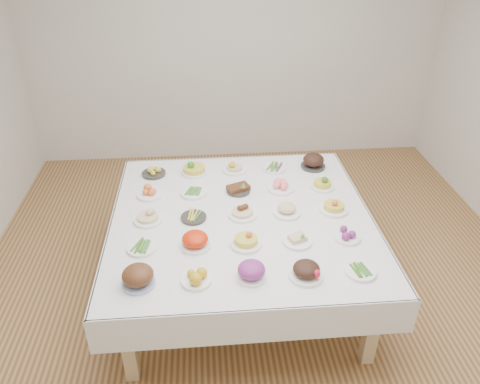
{
  "coord_description": "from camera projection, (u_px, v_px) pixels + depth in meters",
  "views": [
    {
      "loc": [
        -0.42,
        -3.14,
        2.83
      ],
      "look_at": [
        -0.15,
        0.06,
        0.88
      ],
      "focal_mm": 35.0,
      "sensor_mm": 36.0,
      "label": 1
    }
  ],
  "objects": [
    {
      "name": "room_envelope",
      "position": [
        262.0,
        78.0,
        3.22
      ],
      "size": [
        5.02,
        5.02,
        2.81
      ],
      "color": "#A87D46",
      "rests_on": "ground"
    },
    {
      "name": "display_table",
      "position": [
        242.0,
        223.0,
        3.73
      ],
      "size": [
        2.06,
        2.06,
        0.75
      ],
      "color": "white",
      "rests_on": "ground"
    },
    {
      "name": "dish_0",
      "position": [
        138.0,
        277.0,
        2.99
      ],
      "size": [
        0.22,
        0.22,
        0.14
      ],
      "color": "#4C66B2",
      "rests_on": "display_table"
    },
    {
      "name": "dish_1",
      "position": [
        196.0,
        277.0,
        3.02
      ],
      "size": [
        0.2,
        0.2,
        0.1
      ],
      "color": "white",
      "rests_on": "display_table"
    },
    {
      "name": "dish_2",
      "position": [
        251.0,
        271.0,
        3.04
      ],
      "size": [
        0.2,
        0.2,
        0.13
      ],
      "color": "white",
      "rests_on": "display_table"
    },
    {
      "name": "dish_3",
      "position": [
        306.0,
        268.0,
        3.05
      ],
      "size": [
        0.22,
        0.22,
        0.14
      ],
      "color": "white",
      "rests_on": "display_table"
    },
    {
      "name": "dish_4",
      "position": [
        361.0,
        271.0,
        3.11
      ],
      "size": [
        0.21,
        0.21,
        0.05
      ],
      "color": "white",
      "rests_on": "display_table"
    },
    {
      "name": "dish_5",
      "position": [
        142.0,
        247.0,
        3.32
      ],
      "size": [
        0.21,
        0.21,
        0.05
      ],
      "color": "white",
      "rests_on": "display_table"
    },
    {
      "name": "dish_6",
      "position": [
        195.0,
        240.0,
        3.33
      ],
      "size": [
        0.21,
        0.21,
        0.13
      ],
      "color": "white",
      "rests_on": "display_table"
    },
    {
      "name": "dish_7",
      "position": [
        246.0,
        238.0,
        3.34
      ],
      "size": [
        0.22,
        0.22,
        0.13
      ],
      "color": "white",
      "rests_on": "display_table"
    },
    {
      "name": "dish_8",
      "position": [
        297.0,
        239.0,
        3.38
      ],
      "size": [
        0.21,
        0.21,
        0.09
      ],
      "color": "white",
      "rests_on": "display_table"
    },
    {
      "name": "dish_9",
      "position": [
        347.0,
        234.0,
        3.42
      ],
      "size": [
        0.2,
        0.2,
        0.1
      ],
      "color": "white",
      "rests_on": "display_table"
    },
    {
      "name": "dish_10",
      "position": [
        147.0,
        214.0,
        3.6
      ],
      "size": [
        0.22,
        0.22,
        0.13
      ],
      "color": "white",
      "rests_on": "display_table"
    },
    {
      "name": "dish_11",
      "position": [
        194.0,
        217.0,
        3.65
      ],
      "size": [
        0.2,
        0.2,
        0.05
      ],
      "color": "#302D2A",
      "rests_on": "display_table"
    },
    {
      "name": "dish_12",
      "position": [
        242.0,
        210.0,
        3.67
      ],
      "size": [
        0.23,
        0.23,
        0.13
      ],
      "color": "white",
      "rests_on": "display_table"
    },
    {
      "name": "dish_13",
      "position": [
        287.0,
        208.0,
        3.69
      ],
      "size": [
        0.22,
        0.22,
        0.12
      ],
      "color": "white",
      "rests_on": "display_table"
    },
    {
      "name": "dish_14",
      "position": [
        334.0,
        203.0,
        3.72
      ],
      "size": [
        0.23,
        0.23,
        0.15
      ],
      "color": "white",
      "rests_on": "display_table"
    },
    {
      "name": "dish_15",
      "position": [
        150.0,
        192.0,
        3.93
      ],
      "size": [
        0.22,
        0.22,
        0.1
      ],
      "color": "white",
      "rests_on": "display_table"
    },
    {
      "name": "dish_16",
      "position": [
        194.0,
        192.0,
        3.97
      ],
      "size": [
        0.22,
        0.22,
        0.05
      ],
      "color": "white",
      "rests_on": "display_table"
    },
    {
      "name": "dish_17",
      "position": [
        238.0,
        187.0,
        3.99
      ],
      "size": [
        0.2,
        0.2,
        0.1
      ],
      "color": "#302D2A",
      "rests_on": "display_table"
    },
    {
      "name": "dish_18",
      "position": [
        281.0,
        185.0,
        4.01
      ],
      "size": [
        0.22,
        0.22,
        0.1
      ],
      "color": "white",
      "rests_on": "display_table"
    },
    {
      "name": "dish_19",
      "position": [
        323.0,
        182.0,
        4.04
      ],
      "size": [
        0.2,
        0.2,
        0.12
      ],
      "color": "white",
      "rests_on": "display_table"
    },
    {
      "name": "dish_20",
      "position": [
        154.0,
        171.0,
        4.25
      ],
      "size": [
        0.21,
        0.21,
        0.09
      ],
      "color": "#302D2A",
      "rests_on": "display_table"
    },
    {
      "name": "dish_21",
      "position": [
        194.0,
        166.0,
        4.25
      ],
      "size": [
        0.23,
        0.23,
        0.15
      ],
      "color": "white",
      "rests_on": "display_table"
    },
    {
      "name": "dish_22",
      "position": [
        235.0,
        165.0,
        4.29
      ],
      "size": [
        0.21,
        0.21,
        0.12
      ],
      "color": "white",
      "rests_on": "display_table"
    },
    {
      "name": "dish_23",
      "position": [
        274.0,
        168.0,
        4.34
      ],
      "size": [
        0.2,
        0.2,
        0.05
      ],
      "color": "white",
      "rests_on": "display_table"
    },
    {
      "name": "dish_24",
      "position": [
        313.0,
        161.0,
        4.35
      ],
      "size": [
        0.25,
        0.25,
        0.14
      ],
      "color": "#302D2A",
      "rests_on": "display_table"
    }
  ]
}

